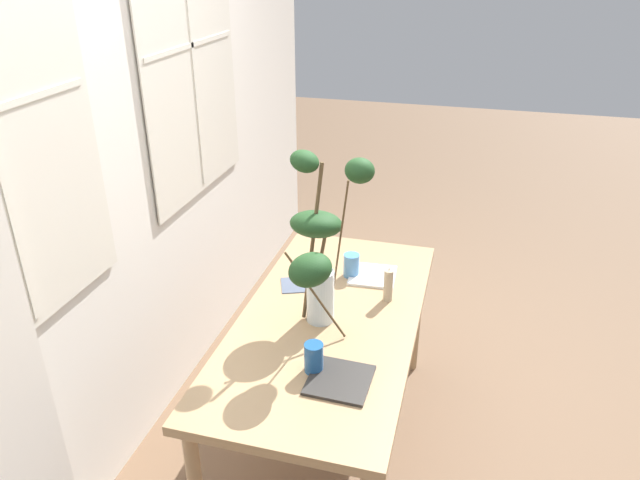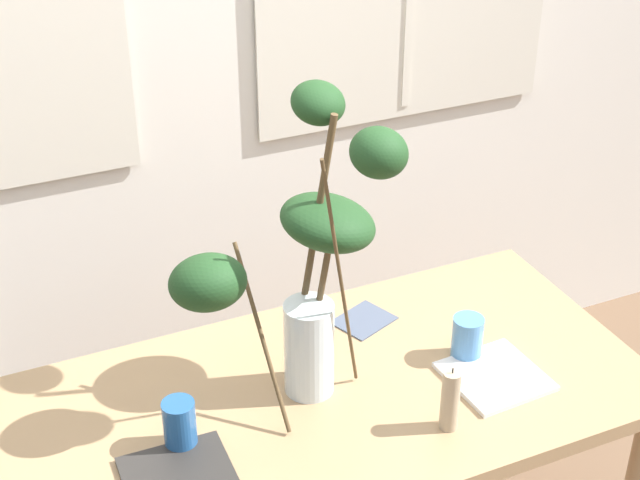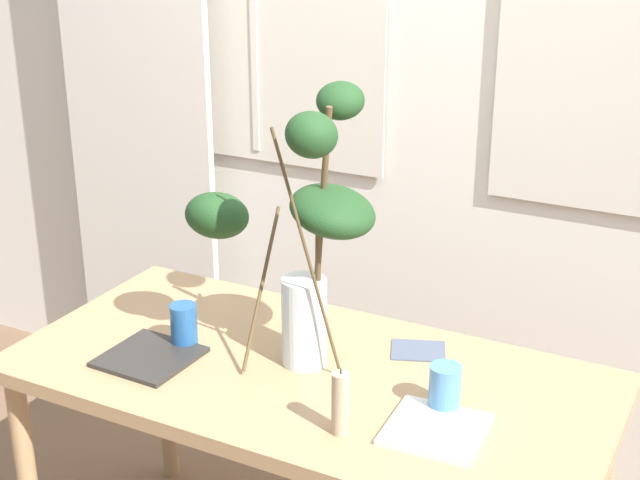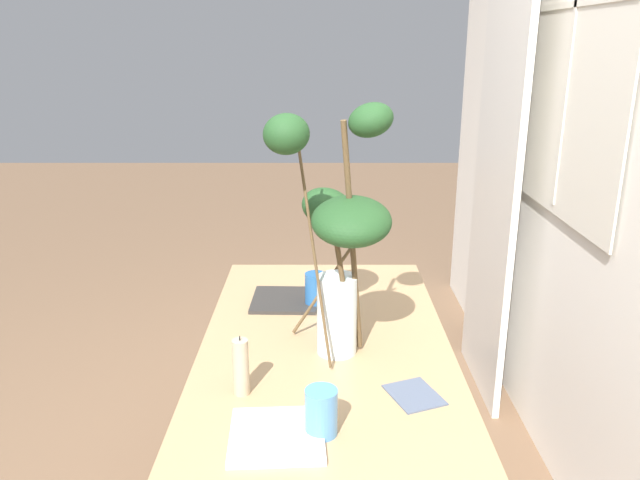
{
  "view_description": "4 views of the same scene",
  "coord_description": "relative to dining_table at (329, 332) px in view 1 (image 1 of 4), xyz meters",
  "views": [
    {
      "loc": [
        -2.06,
        -0.52,
        2.18
      ],
      "look_at": [
        0.02,
        0.05,
        1.1
      ],
      "focal_mm": 33.3,
      "sensor_mm": 36.0,
      "label": 1
    },
    {
      "loc": [
        -0.73,
        -1.61,
        2.2
      ],
      "look_at": [
        0.02,
        0.06,
        1.12
      ],
      "focal_mm": 54.3,
      "sensor_mm": 36.0,
      "label": 2
    },
    {
      "loc": [
        0.98,
        -1.81,
        1.9
      ],
      "look_at": [
        0.03,
        0.01,
        1.11
      ],
      "focal_mm": 51.35,
      "sensor_mm": 36.0,
      "label": 3
    },
    {
      "loc": [
        1.61,
        -0.02,
        1.61
      ],
      "look_at": [
        -0.08,
        -0.02,
        1.07
      ],
      "focal_mm": 34.85,
      "sensor_mm": 36.0,
      "label": 4
    }
  ],
  "objects": [
    {
      "name": "plate_square_right",
      "position": [
        0.39,
        -0.12,
        0.08
      ],
      "size": [
        0.23,
        0.23,
        0.01
      ],
      "primitive_type": "cube",
      "rotation": [
        0.0,
        0.0,
        0.05
      ],
      "color": "white",
      "rests_on": "dining_table"
    },
    {
      "name": "back_wall_with_windows",
      "position": [
        0.0,
        0.94,
        0.85
      ],
      "size": [
        4.79,
        0.14,
        3.03
      ],
      "color": "silver",
      "rests_on": "ground"
    },
    {
      "name": "vase_with_branches",
      "position": [
        -0.04,
        0.03,
        0.44
      ],
      "size": [
        0.54,
        0.4,
        0.74
      ],
      "color": "silver",
      "rests_on": "dining_table"
    },
    {
      "name": "drinking_glass_blue_left",
      "position": [
        -0.36,
        -0.03,
        0.14
      ],
      "size": [
        0.07,
        0.07,
        0.12
      ],
      "primitive_type": "cylinder",
      "color": "#235693",
      "rests_on": "dining_table"
    },
    {
      "name": "ground",
      "position": [
        0.0,
        0.0,
        -0.67
      ],
      "size": [
        14.0,
        14.0,
        0.0
      ],
      "primitive_type": "plane",
      "color": "brown"
    },
    {
      "name": "drinking_glass_blue_right",
      "position": [
        0.38,
        -0.01,
        0.13
      ],
      "size": [
        0.08,
        0.08,
        0.11
      ],
      "primitive_type": "cylinder",
      "color": "#4C84BC",
      "rests_on": "dining_table"
    },
    {
      "name": "pillar_candle",
      "position": [
        0.2,
        -0.22,
        0.15
      ],
      "size": [
        0.04,
        0.04,
        0.16
      ],
      "color": "tan",
      "rests_on": "dining_table"
    },
    {
      "name": "plate_square_left",
      "position": [
        -0.39,
        -0.14,
        0.08
      ],
      "size": [
        0.23,
        0.23,
        0.01
      ],
      "primitive_type": "cube",
      "rotation": [
        0.0,
        0.0,
        -0.03
      ],
      "color": "#2D2B28",
      "rests_on": "dining_table"
    },
    {
      "name": "dining_table",
      "position": [
        0.0,
        0.0,
        0.0
      ],
      "size": [
        1.54,
        0.75,
        0.75
      ],
      "color": "tan",
      "rests_on": "ground"
    },
    {
      "name": "napkin_folded",
      "position": [
        0.21,
        0.23,
        0.08
      ],
      "size": [
        0.18,
        0.16,
        0.0
      ],
      "primitive_type": "cube",
      "rotation": [
        0.0,
        0.0,
        0.37
      ],
      "color": "#4C566B",
      "rests_on": "dining_table"
    }
  ]
}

